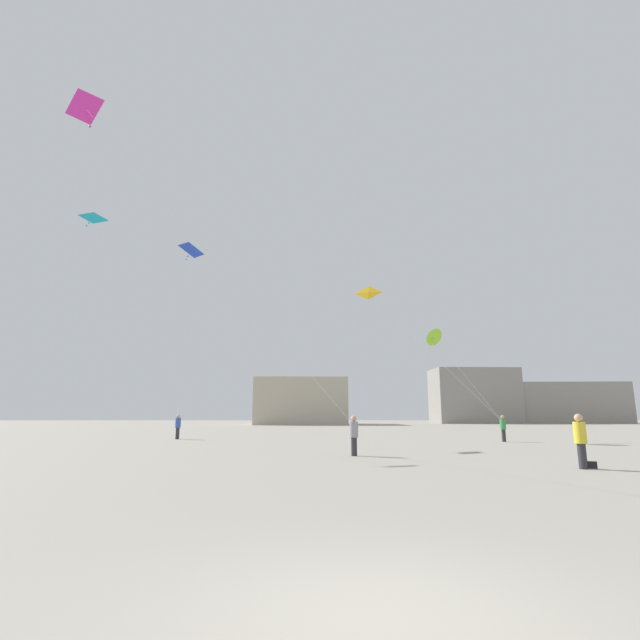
{
  "coord_description": "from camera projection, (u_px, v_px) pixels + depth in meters",
  "views": [
    {
      "loc": [
        -0.71,
        -4.71,
        1.79
      ],
      "look_at": [
        0.0,
        15.23,
        5.75
      ],
      "focal_mm": 26.78,
      "sensor_mm": 36.0,
      "label": 1
    }
  ],
  "objects": [
    {
      "name": "building_right_hall",
      "position": [
        559.0,
        403.0,
        99.85
      ],
      "size": [
        25.69,
        12.24,
        8.27
      ],
      "color": "gray",
      "rests_on": "ground_plane"
    },
    {
      "name": "handbag_beside_flyer",
      "position": [
        592.0,
        465.0,
        16.04
      ],
      "size": [
        0.35,
        0.27,
        0.24
      ],
      "primitive_type": "cube",
      "rotation": [
        0.0,
        0.0,
        2.69
      ],
      "color": "black",
      "rests_on": "ground_plane"
    },
    {
      "name": "person_in_green",
      "position": [
        503.0,
        427.0,
        31.97
      ],
      "size": [
        0.38,
        0.38,
        1.76
      ],
      "rotation": [
        0.0,
        0.0,
        3.05
      ],
      "color": "#2D2D33",
      "rests_on": "ground_plane"
    },
    {
      "name": "person_in_yellow",
      "position": [
        580.0,
        438.0,
        16.1
      ],
      "size": [
        0.4,
        0.4,
        1.81
      ],
      "rotation": [
        0.0,
        0.0,
        4.33
      ],
      "color": "#2D2D33",
      "rests_on": "ground_plane"
    },
    {
      "name": "kite_cobalt_delta",
      "position": [
        192.0,
        253.0,
        33.25
      ],
      "size": [
        2.19,
        5.42,
        12.25
      ],
      "color": "blue"
    },
    {
      "name": "person_in_grey",
      "position": [
        354.0,
        434.0,
        21.11
      ],
      "size": [
        0.38,
        0.38,
        1.74
      ],
      "rotation": [
        0.0,
        0.0,
        4.39
      ],
      "color": "#2D2D33",
      "rests_on": "ground_plane"
    },
    {
      "name": "kite_lime_diamond",
      "position": [
        434.0,
        337.0,
        34.41
      ],
      "size": [
        4.84,
        2.06,
        6.62
      ],
      "color": "#8CD12D"
    },
    {
      "name": "ground_plane",
      "position": [
        380.0,
        617.0,
        4.29
      ],
      "size": [
        300.0,
        300.0,
        0.0
      ],
      "primitive_type": "plane",
      "color": "#9E9689"
    },
    {
      "name": "person_in_blue",
      "position": [
        178.0,
        425.0,
        35.32
      ],
      "size": [
        0.39,
        0.39,
        1.81
      ],
      "rotation": [
        0.0,
        0.0,
        3.77
      ],
      "color": "#2D2D33",
      "rests_on": "ground_plane"
    },
    {
      "name": "kite_amber_delta",
      "position": [
        370.0,
        294.0,
        39.48
      ],
      "size": [
        8.97,
        6.46,
        10.92
      ],
      "color": "yellow"
    },
    {
      "name": "kite_magenta_delta",
      "position": [
        91.0,
        115.0,
        20.39
      ],
      "size": [
        12.53,
        3.7,
        13.84
      ],
      "color": "#D12899"
    },
    {
      "name": "kite_cyan_delta",
      "position": [
        97.0,
        227.0,
        27.34
      ],
      "size": [
        3.35,
        11.13,
        11.83
      ],
      "color": "#1EB2C6"
    },
    {
      "name": "building_left_hall",
      "position": [
        301.0,
        402.0,
        89.86
      ],
      "size": [
        16.69,
        16.08,
        8.28
      ],
      "color": "#B2A893",
      "rests_on": "ground_plane"
    },
    {
      "name": "building_centre_hall",
      "position": [
        474.0,
        396.0,
        99.47
      ],
      "size": [
        16.84,
        9.51,
        11.17
      ],
      "color": "gray",
      "rests_on": "ground_plane"
    }
  ]
}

